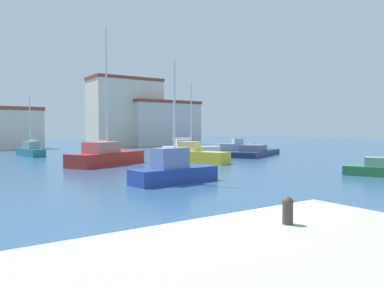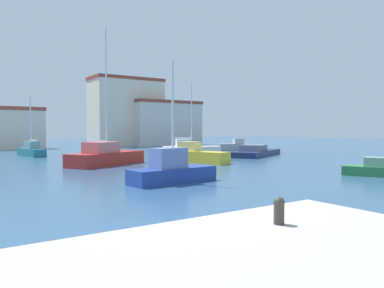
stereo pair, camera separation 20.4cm
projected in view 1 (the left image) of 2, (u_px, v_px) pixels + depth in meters
The scene contains 11 objects.
water at pixel (206, 160), 33.78m from camera, with size 160.00×160.00×0.00m, color #2D5175.
mooring_bollard at pixel (288, 209), 6.85m from camera, with size 0.20×0.20×0.50m.
sailboat_teal_near_pier at pixel (31, 150), 38.37m from camera, with size 1.98×5.18×6.05m.
sailboat_white_far_right at pixel (190, 149), 40.55m from camera, with size 6.32×4.18×7.78m.
sailboat_blue_outer_mooring at pixel (173, 170), 19.36m from camera, with size 4.90×2.06×6.27m.
motorboat_yellow_far_left at pixel (196, 155), 30.95m from camera, with size 3.28×5.74×1.73m.
motorboat_grey_distant_east at pixel (236, 146), 48.03m from camera, with size 4.94×2.86×1.58m.
motorboat_navy_inner_mooring at pixel (255, 152), 38.96m from camera, with size 8.97×6.62×1.16m.
sailboat_red_center_channel at pixel (106, 156), 28.81m from camera, with size 6.99×5.09×10.49m.
warehouse_block at pixel (125, 112), 62.10m from camera, with size 11.60×6.13×11.16m.
yacht_club at pixel (161, 123), 64.71m from camera, with size 12.21×7.48×7.56m.
Camera 1 is at (-5.04, -7.12, 2.78)m, focal length 35.08 mm.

